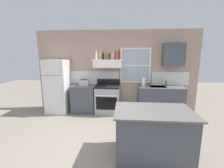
# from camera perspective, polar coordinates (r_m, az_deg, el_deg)

# --- Properties ---
(ground_plane) EXTENTS (16.00, 16.00, 0.00)m
(ground_plane) POSITION_cam_1_polar(r_m,az_deg,el_deg) (3.43, -0.88, -22.36)
(ground_plane) COLOR gray
(back_wall) EXTENTS (5.40, 0.11, 2.70)m
(back_wall) POSITION_cam_1_polar(r_m,az_deg,el_deg) (5.12, 1.85, 4.92)
(back_wall) COLOR tan
(back_wall) RESTS_ON ground_plane
(refrigerator) EXTENTS (0.70, 0.72, 1.74)m
(refrigerator) POSITION_cam_1_polar(r_m,az_deg,el_deg) (5.28, -19.84, -0.83)
(refrigerator) COLOR white
(refrigerator) RESTS_ON ground_plane
(counter_left_of_stove) EXTENTS (0.79, 0.63, 0.91)m
(counter_left_of_stove) POSITION_cam_1_polar(r_m,az_deg,el_deg) (5.14, -10.57, -5.42)
(counter_left_of_stove) COLOR #474C56
(counter_left_of_stove) RESTS_ON ground_plane
(toaster) EXTENTS (0.30, 0.20, 0.19)m
(toaster) POSITION_cam_1_polar(r_m,az_deg,el_deg) (4.98, -10.53, 0.58)
(toaster) COLOR silver
(toaster) RESTS_ON counter_left_of_stove
(stove_range) EXTENTS (0.76, 0.69, 1.09)m
(stove_range) POSITION_cam_1_polar(r_m,az_deg,el_deg) (4.96, -1.69, -5.75)
(stove_range) COLOR #9EA0A5
(stove_range) RESTS_ON ground_plane
(range_hood_shelf) EXTENTS (0.96, 0.52, 0.24)m
(range_hood_shelf) POSITION_cam_1_polar(r_m,az_deg,el_deg) (4.85, -1.63, 7.81)
(range_hood_shelf) COLOR white
(bottle_clear_tall) EXTENTS (0.06, 0.06, 0.30)m
(bottle_clear_tall) POSITION_cam_1_polar(r_m,az_deg,el_deg) (4.87, -6.04, 10.70)
(bottle_clear_tall) COLOR silver
(bottle_clear_tall) RESTS_ON range_hood_shelf
(bottle_champagne_gold_foil) EXTENTS (0.08, 0.08, 0.32)m
(bottle_champagne_gold_foil) POSITION_cam_1_polar(r_m,az_deg,el_deg) (4.90, -4.65, 10.79)
(bottle_champagne_gold_foil) COLOR #B29333
(bottle_champagne_gold_foil) RESTS_ON range_hood_shelf
(bottle_balsamic_dark) EXTENTS (0.06, 0.06, 0.24)m
(bottle_balsamic_dark) POSITION_cam_1_polar(r_m,az_deg,el_deg) (4.88, -3.36, 10.45)
(bottle_balsamic_dark) COLOR black
(bottle_balsamic_dark) RESTS_ON range_hood_shelf
(bottle_olive_oil_square) EXTENTS (0.06, 0.06, 0.25)m
(bottle_olive_oil_square) POSITION_cam_1_polar(r_m,az_deg,el_deg) (4.86, -2.22, 10.51)
(bottle_olive_oil_square) COLOR #4C601E
(bottle_olive_oil_square) RESTS_ON range_hood_shelf
(bottle_brown_stout) EXTENTS (0.06, 0.06, 0.22)m
(bottle_brown_stout) POSITION_cam_1_polar(r_m,az_deg,el_deg) (4.87, -1.08, 10.32)
(bottle_brown_stout) COLOR #381E0F
(bottle_brown_stout) RESTS_ON range_hood_shelf
(bottle_rose_pink) EXTENTS (0.07, 0.07, 0.28)m
(bottle_rose_pink) POSITION_cam_1_polar(r_m,az_deg,el_deg) (4.80, 0.21, 10.62)
(bottle_rose_pink) COLOR #C67F84
(bottle_rose_pink) RESTS_ON range_hood_shelf
(bottle_amber_wine) EXTENTS (0.07, 0.07, 0.29)m
(bottle_amber_wine) POSITION_cam_1_polar(r_m,az_deg,el_deg) (4.85, 1.35, 10.70)
(bottle_amber_wine) COLOR brown
(bottle_amber_wine) RESTS_ON range_hood_shelf
(bottle_red_label_wine) EXTENTS (0.07, 0.07, 0.32)m
(bottle_red_label_wine) POSITION_cam_1_polar(r_m,az_deg,el_deg) (4.79, 2.76, 10.84)
(bottle_red_label_wine) COLOR maroon
(bottle_red_label_wine) RESTS_ON range_hood_shelf
(counter_right_with_sink) EXTENTS (1.43, 0.63, 0.91)m
(counter_right_with_sink) POSITION_cam_1_polar(r_m,az_deg,el_deg) (5.10, 17.81, -5.89)
(counter_right_with_sink) COLOR #474C56
(counter_right_with_sink) RESTS_ON ground_plane
(sink_faucet) EXTENTS (0.03, 0.17, 0.28)m
(sink_faucet) POSITION_cam_1_polar(r_m,az_deg,el_deg) (5.03, 16.87, 1.28)
(sink_faucet) COLOR silver
(sink_faucet) RESTS_ON counter_right_with_sink
(paper_towel_roll) EXTENTS (0.11, 0.11, 0.27)m
(paper_towel_roll) POSITION_cam_1_polar(r_m,az_deg,el_deg) (4.87, 12.01, 0.73)
(paper_towel_roll) COLOR white
(paper_towel_roll) RESTS_ON counter_right_with_sink
(dish_soap_bottle) EXTENTS (0.06, 0.06, 0.18)m
(dish_soap_bottle) POSITION_cam_1_polar(r_m,az_deg,el_deg) (5.12, 19.88, 0.29)
(dish_soap_bottle) COLOR #268C3F
(dish_soap_bottle) RESTS_ON counter_right_with_sink
(kitchen_island) EXTENTS (1.40, 0.90, 0.91)m
(kitchen_island) POSITION_cam_1_polar(r_m,az_deg,el_deg) (3.02, 15.16, -17.65)
(kitchen_island) COLOR #474C56
(kitchen_island) RESTS_ON ground_plane
(upper_cabinet_right) EXTENTS (0.64, 0.32, 0.70)m
(upper_cabinet_right) POSITION_cam_1_polar(r_m,az_deg,el_deg) (5.13, 22.27, 10.27)
(upper_cabinet_right) COLOR #474C56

